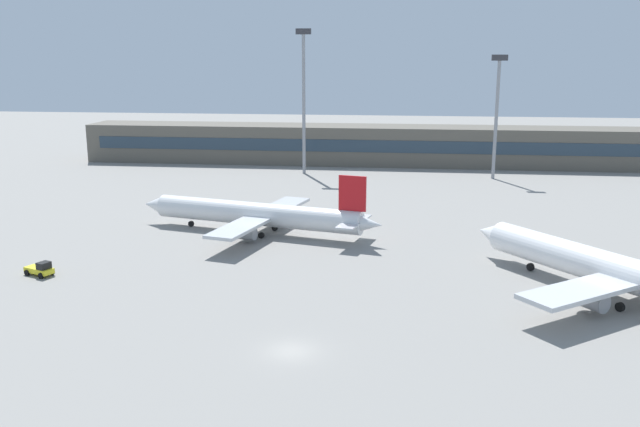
{
  "coord_description": "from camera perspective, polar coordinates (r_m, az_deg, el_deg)",
  "views": [
    {
      "loc": [
        9.15,
        -54.02,
        25.22
      ],
      "look_at": [
        -2.39,
        40.0,
        3.0
      ],
      "focal_mm": 37.9,
      "sensor_mm": 36.0,
      "label": 1
    }
  ],
  "objects": [
    {
      "name": "terminal_building",
      "position": [
        161.7,
        3.71,
        5.81
      ],
      "size": [
        132.95,
        12.13,
        9.0
      ],
      "color": "#5B564C",
      "rests_on": "ground_plane"
    },
    {
      "name": "floodlight_tower_west",
      "position": [
        146.44,
        -1.38,
        10.16
      ],
      "size": [
        3.2,
        0.8,
        30.73
      ],
      "color": "gray",
      "rests_on": "ground_plane"
    },
    {
      "name": "ground_plane",
      "position": [
        97.78,
        1.39,
        -1.75
      ],
      "size": [
        400.0,
        400.0,
        0.0
      ],
      "primitive_type": "plane",
      "color": "gray"
    },
    {
      "name": "airplane_mid",
      "position": [
        98.01,
        -5.49,
        -0.04
      ],
      "size": [
        37.53,
        26.6,
        9.4
      ],
      "color": "silver",
      "rests_on": "ground_plane"
    },
    {
      "name": "airplane_near",
      "position": [
        77.43,
        23.94,
        -4.57
      ],
      "size": [
        28.55,
        34.35,
        10.2
      ],
      "color": "white",
      "rests_on": "ground_plane"
    },
    {
      "name": "baggage_tug_yellow",
      "position": [
        85.89,
        -22.54,
        -4.36
      ],
      "size": [
        3.9,
        2.84,
        1.75
      ],
      "color": "yellow",
      "rests_on": "ground_plane"
    },
    {
      "name": "floodlight_tower_east",
      "position": [
        144.78,
        14.7,
        8.61
      ],
      "size": [
        3.2,
        0.8,
        25.4
      ],
      "color": "gray",
      "rests_on": "ground_plane"
    }
  ]
}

